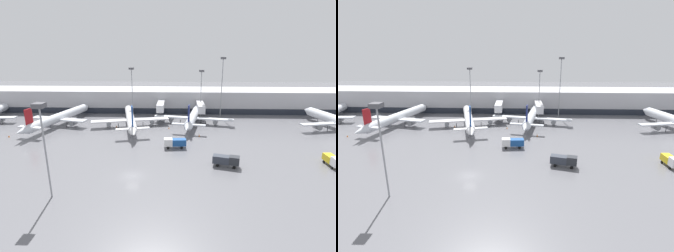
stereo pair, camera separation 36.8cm
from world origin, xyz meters
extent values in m
plane|color=slate|center=(0.00, 0.00, 0.00)|extent=(320.00, 320.00, 0.00)
cube|color=#B2B2B7|center=(0.00, 62.00, 4.50)|extent=(160.00, 16.00, 9.00)
cube|color=#1E232D|center=(0.00, 53.95, 1.20)|extent=(156.80, 0.10, 2.40)
cube|color=#BCBCC1|center=(18.20, 47.64, 4.60)|extent=(2.60, 12.72, 2.80)
cylinder|color=#3F4247|center=(18.20, 41.88, 1.60)|extent=(0.44, 0.44, 3.20)
cube|color=#BCBCC1|center=(3.15, 48.25, 4.60)|extent=(2.60, 11.50, 2.80)
cylinder|color=#3F4247|center=(3.15, 43.10, 1.60)|extent=(0.44, 0.44, 3.20)
cylinder|color=white|center=(-6.68, 36.95, 2.77)|extent=(9.28, 29.43, 2.76)
cone|color=white|center=(-10.32, 52.83, 2.77)|extent=(3.23, 3.54, 2.62)
cone|color=white|center=(-2.92, 20.52, 2.77)|extent=(3.34, 4.58, 2.48)
cube|color=white|center=(-6.52, 36.23, 2.22)|extent=(26.15, 8.61, 0.44)
cube|color=white|center=(-3.65, 23.69, 3.04)|extent=(10.05, 3.77, 0.35)
cube|color=navy|center=(-3.65, 23.69, 6.71)|extent=(0.92, 2.58, 6.23)
cylinder|color=slate|center=(-13.66, 34.59, 1.38)|extent=(2.18, 3.39, 1.52)
cylinder|color=slate|center=(0.63, 37.86, 1.38)|extent=(2.18, 3.39, 1.52)
cylinder|color=#2D2D33|center=(-8.83, 46.31, 0.76)|extent=(0.20, 0.20, 1.53)
cylinder|color=#2D2D33|center=(-10.43, 34.57, 0.76)|extent=(0.20, 0.20, 1.53)
cylinder|color=#2D2D33|center=(-2.27, 36.44, 0.76)|extent=(0.20, 0.20, 1.53)
cone|color=silver|center=(-61.76, 55.02, 2.61)|extent=(3.01, 3.41, 2.76)
cylinder|color=slate|center=(-53.66, 38.61, 1.15)|extent=(1.82, 2.90, 1.60)
cylinder|color=silver|center=(15.24, 40.49, 2.76)|extent=(7.53, 26.18, 2.84)
cone|color=silver|center=(17.89, 54.86, 2.76)|extent=(3.22, 3.56, 2.69)
cone|color=silver|center=(12.48, 25.57, 2.76)|extent=(3.28, 4.65, 2.55)
cube|color=silver|center=(15.12, 39.85, 2.19)|extent=(27.84, 7.32, 0.44)
cube|color=silver|center=(13.06, 28.69, 3.04)|extent=(10.65, 3.18, 0.35)
cube|color=navy|center=(13.06, 28.69, 6.40)|extent=(0.73, 2.09, 5.59)
cylinder|color=slate|center=(7.44, 41.27, 1.34)|extent=(1.99, 2.76, 1.56)
cylinder|color=slate|center=(22.80, 38.43, 1.34)|extent=(1.99, 2.76, 1.56)
cylinder|color=#2D2D33|center=(16.78, 48.83, 0.74)|extent=(0.20, 0.20, 1.48)
cylinder|color=#2D2D33|center=(10.61, 40.02, 0.74)|extent=(0.20, 0.20, 1.48)
cylinder|color=#2D2D33|center=(19.39, 38.40, 0.74)|extent=(0.20, 0.20, 1.48)
cylinder|color=silver|center=(-31.13, 36.78, 3.01)|extent=(9.65, 29.98, 2.95)
cone|color=silver|center=(-27.38, 53.02, 3.01)|extent=(3.46, 3.79, 2.80)
cone|color=silver|center=(-35.02, 19.97, 3.01)|extent=(3.58, 4.91, 2.65)
cube|color=silver|center=(-31.30, 36.05, 2.42)|extent=(20.58, 7.58, 0.44)
cube|color=silver|center=(-34.25, 23.30, 3.30)|extent=(7.94, 3.42, 0.35)
cube|color=maroon|center=(-34.25, 23.30, 6.39)|extent=(0.97, 2.76, 5.01)
cylinder|color=slate|center=(-36.87, 37.34, 1.52)|extent=(2.34, 3.64, 1.62)
cylinder|color=slate|center=(-25.73, 34.76, 1.52)|extent=(2.34, 3.64, 1.62)
cylinder|color=#2D2D33|center=(-28.93, 46.31, 0.84)|extent=(0.20, 0.20, 1.68)
cylinder|color=#2D2D33|center=(-34.65, 36.05, 0.84)|extent=(0.20, 0.20, 1.68)
cylinder|color=#2D2D33|center=(-28.29, 34.58, 0.84)|extent=(0.20, 0.20, 1.68)
cone|color=silver|center=(58.95, 49.39, 3.12)|extent=(3.65, 4.02, 3.01)
cylinder|color=slate|center=(54.76, 32.63, 1.53)|extent=(2.21, 2.78, 1.74)
cylinder|color=#2D2D33|center=(60.22, 43.17, 0.85)|extent=(0.20, 0.20, 1.69)
cylinder|color=#2D2D33|center=(58.03, 32.63, 0.85)|extent=(0.20, 0.20, 1.69)
cube|color=gold|center=(44.90, 7.41, 1.48)|extent=(2.01, 3.20, 1.57)
cylinder|color=black|center=(44.05, 4.76, 0.35)|extent=(0.26, 0.70, 0.70)
cylinder|color=black|center=(45.79, 7.98, 0.35)|extent=(0.26, 0.70, 0.70)
cylinder|color=black|center=(44.01, 7.96, 0.35)|extent=(0.26, 0.70, 0.70)
cube|color=#19478C|center=(10.06, 16.69, 1.58)|extent=(3.82, 2.39, 1.75)
cube|color=silver|center=(7.11, 16.46, 1.66)|extent=(2.40, 2.18, 1.92)
cylinder|color=black|center=(7.10, 15.50, 0.35)|extent=(0.72, 0.30, 0.70)
cylinder|color=black|center=(6.95, 17.40, 0.35)|extent=(0.72, 0.30, 0.70)
cylinder|color=black|center=(10.79, 15.79, 0.35)|extent=(0.72, 0.30, 0.70)
cylinder|color=black|center=(10.64, 17.69, 0.35)|extent=(0.72, 0.30, 0.70)
cube|color=#2D333D|center=(19.56, 5.73, 1.58)|extent=(4.05, 2.85, 1.76)
cube|color=#26282D|center=(22.42, 4.95, 1.67)|extent=(2.66, 2.38, 1.93)
cylinder|color=black|center=(22.73, 5.78, 0.35)|extent=(0.74, 0.42, 0.70)
cylinder|color=black|center=(22.27, 4.08, 0.35)|extent=(0.74, 0.42, 0.70)
cylinder|color=black|center=(19.16, 6.75, 0.35)|extent=(0.74, 0.42, 0.70)
cylinder|color=black|center=(18.70, 5.04, 0.35)|extent=(0.74, 0.42, 0.70)
cone|color=orange|center=(6.75, 33.93, 0.31)|extent=(0.38, 0.38, 0.63)
cone|color=orange|center=(-11.21, 34.96, 0.32)|extent=(0.45, 0.45, 0.63)
cone|color=orange|center=(-41.47, 23.55, 0.28)|extent=(0.47, 0.47, 0.55)
cone|color=orange|center=(16.23, 26.22, 0.39)|extent=(0.36, 0.36, 0.78)
cylinder|color=gray|center=(-8.07, 50.80, 9.04)|extent=(0.30, 0.30, 18.08)
cube|color=#4C4C51|center=(-8.07, 50.80, 18.48)|extent=(1.80, 1.80, 0.80)
cylinder|color=gray|center=(26.16, 49.72, 10.99)|extent=(0.30, 0.30, 21.98)
cube|color=#4C4C51|center=(26.16, 49.72, 22.38)|extent=(1.80, 1.80, 0.80)
cylinder|color=gray|center=(18.46, 50.29, 8.66)|extent=(0.30, 0.30, 17.32)
cube|color=#4C4C51|center=(18.46, 50.29, 17.72)|extent=(1.80, 1.80, 0.80)
cylinder|color=gray|center=(-13.18, -8.59, 8.29)|extent=(0.30, 0.30, 16.57)
cube|color=#4C4C51|center=(-13.18, -8.59, 16.97)|extent=(1.80, 1.80, 0.80)
camera|label=1|loc=(9.42, -49.71, 26.04)|focal=28.00mm
camera|label=2|loc=(9.79, -49.70, 26.04)|focal=28.00mm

